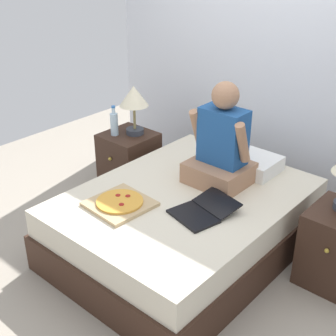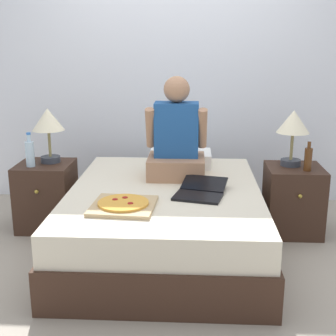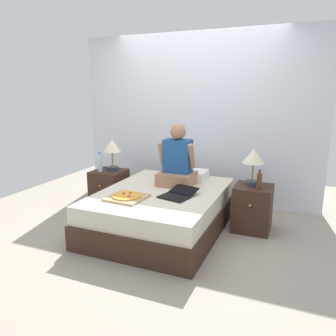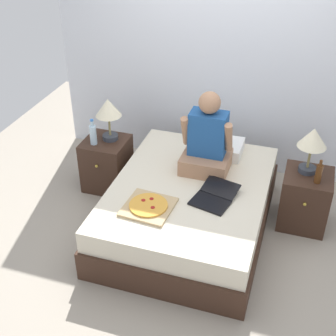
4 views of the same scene
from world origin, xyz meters
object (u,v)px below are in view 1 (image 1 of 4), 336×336
at_px(water_bottle, 114,123).
at_px(pizza_box, 120,203).
at_px(person_seated, 221,147).
at_px(laptop, 201,212).
at_px(bed, 185,223).
at_px(nightstand_left, 129,161).
at_px(lamp_on_left_nightstand, 134,99).

bearing_deg(water_bottle, pizza_box, -41.21).
height_order(water_bottle, pizza_box, water_bottle).
distance_m(person_seated, laptop, 0.57).
bearing_deg(bed, laptop, -29.14).
bearing_deg(water_bottle, person_seated, 0.06).
relative_size(bed, nightstand_left, 3.37).
relative_size(laptop, pizza_box, 1.12).
xyz_separation_m(lamp_on_left_nightstand, pizza_box, (0.74, -0.89, -0.37)).
xyz_separation_m(water_bottle, person_seated, (1.17, 0.00, 0.12)).
bearing_deg(laptop, water_bottle, 160.98).
bearing_deg(nightstand_left, person_seated, -4.66).
height_order(nightstand_left, pizza_box, nightstand_left).
xyz_separation_m(water_bottle, laptop, (1.35, -0.47, -0.15)).
relative_size(nightstand_left, water_bottle, 2.01).
height_order(nightstand_left, lamp_on_left_nightstand, lamp_on_left_nightstand).
bearing_deg(water_bottle, nightstand_left, 48.35).
bearing_deg(nightstand_left, bed, -22.16).
relative_size(nightstand_left, person_seated, 0.71).
bearing_deg(bed, pizza_box, -119.71).
bearing_deg(water_bottle, bed, -16.48).
height_order(water_bottle, person_seated, person_seated).
height_order(bed, pizza_box, pizza_box).
bearing_deg(person_seated, pizza_box, -112.57).
bearing_deg(bed, person_seated, 77.93).
relative_size(nightstand_left, pizza_box, 1.30).
relative_size(bed, water_bottle, 6.76).
bearing_deg(nightstand_left, pizza_box, -47.25).
height_order(laptop, pizza_box, laptop).
bearing_deg(bed, water_bottle, 163.52).
distance_m(nightstand_left, laptop, 1.41).
relative_size(person_seated, laptop, 1.64).
bearing_deg(nightstand_left, lamp_on_left_nightstand, 51.37).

